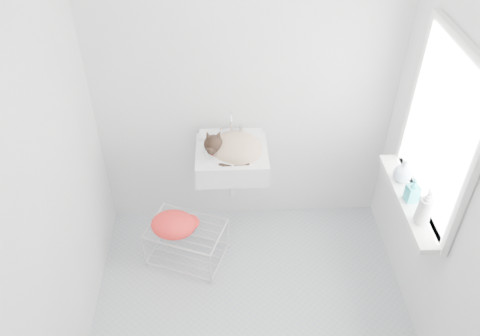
{
  "coord_description": "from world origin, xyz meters",
  "views": [
    {
      "loc": [
        -0.16,
        -2.04,
        2.95
      ],
      "look_at": [
        -0.06,
        0.5,
        0.88
      ],
      "focal_mm": 36.62,
      "sensor_mm": 36.0,
      "label": 1
    }
  ],
  "objects_px": {
    "bottle_b": "(410,200)",
    "bottle_c": "(401,180)",
    "sink": "(232,150)",
    "wire_rack": "(187,243)",
    "cat": "(234,147)",
    "bottle_a": "(420,222)"
  },
  "relations": [
    {
      "from": "cat",
      "to": "sink",
      "type": "bearing_deg",
      "value": 142.36
    },
    {
      "from": "sink",
      "to": "cat",
      "type": "distance_m",
      "value": 0.04
    },
    {
      "from": "bottle_b",
      "to": "wire_rack",
      "type": "bearing_deg",
      "value": 167.4
    },
    {
      "from": "bottle_a",
      "to": "bottle_c",
      "type": "height_order",
      "value": "bottle_a"
    },
    {
      "from": "wire_rack",
      "to": "bottle_c",
      "type": "bearing_deg",
      "value": -5.17
    },
    {
      "from": "wire_rack",
      "to": "cat",
      "type": "bearing_deg",
      "value": 30.93
    },
    {
      "from": "wire_rack",
      "to": "bottle_c",
      "type": "distance_m",
      "value": 1.63
    },
    {
      "from": "sink",
      "to": "wire_rack",
      "type": "relative_size",
      "value": 0.96
    },
    {
      "from": "bottle_a",
      "to": "bottle_b",
      "type": "bearing_deg",
      "value": 90.0
    },
    {
      "from": "wire_rack",
      "to": "bottle_a",
      "type": "xyz_separation_m",
      "value": [
        1.46,
        -0.52,
        0.7
      ]
    },
    {
      "from": "bottle_b",
      "to": "bottle_c",
      "type": "xyz_separation_m",
      "value": [
        0.0,
        0.19,
        0.0
      ]
    },
    {
      "from": "wire_rack",
      "to": "sink",
      "type": "bearing_deg",
      "value": 33.82
    },
    {
      "from": "wire_rack",
      "to": "bottle_c",
      "type": "relative_size",
      "value": 3.33
    },
    {
      "from": "bottle_a",
      "to": "bottle_c",
      "type": "relative_size",
      "value": 1.31
    },
    {
      "from": "sink",
      "to": "bottle_c",
      "type": "bearing_deg",
      "value": -18.48
    },
    {
      "from": "cat",
      "to": "wire_rack",
      "type": "distance_m",
      "value": 0.86
    },
    {
      "from": "cat",
      "to": "wire_rack",
      "type": "height_order",
      "value": "cat"
    },
    {
      "from": "sink",
      "to": "bottle_b",
      "type": "distance_m",
      "value": 1.25
    },
    {
      "from": "cat",
      "to": "bottle_a",
      "type": "distance_m",
      "value": 1.32
    },
    {
      "from": "bottle_b",
      "to": "bottle_c",
      "type": "distance_m",
      "value": 0.19
    },
    {
      "from": "cat",
      "to": "bottle_b",
      "type": "distance_m",
      "value": 1.23
    },
    {
      "from": "bottle_c",
      "to": "sink",
      "type": "bearing_deg",
      "value": 161.52
    }
  ]
}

